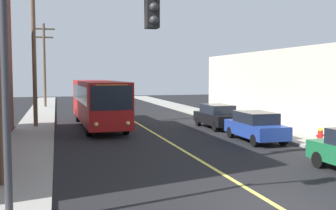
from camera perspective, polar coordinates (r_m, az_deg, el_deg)
ground_plane at (r=11.90m, az=14.94°, el=-13.59°), size 120.00×120.00×0.00m
sidewalk_left at (r=20.10m, az=-19.55°, el=-6.13°), size 2.50×90.00×0.15m
sidewalk_right at (r=23.93m, az=17.77°, el=-4.44°), size 2.50×90.00×0.15m
lane_stripe_center at (r=25.66m, az=-2.34°, el=-3.82°), size 0.16×60.00×0.01m
city_bus at (r=28.42m, az=-9.92°, el=0.59°), size 2.89×12.21×3.20m
parked_car_blue at (r=22.37m, az=12.35°, el=-2.95°), size 1.86×4.42×1.62m
parked_car_black at (r=27.48m, az=7.02°, el=-1.55°), size 1.91×4.44×1.62m
utility_pole_mid at (r=28.68m, az=-18.58°, el=9.43°), size 2.40×0.28×11.26m
utility_pole_far at (r=46.15m, az=-17.19°, el=6.02°), size 2.40×0.28×9.08m
traffic_signal_left_corner at (r=9.98m, az=-13.39°, el=8.08°), size 3.75×0.48×6.00m
fire_hydrant at (r=21.46m, az=20.84°, el=-4.13°), size 0.44×0.26×0.84m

